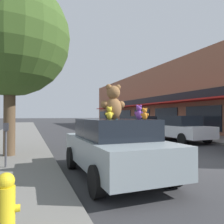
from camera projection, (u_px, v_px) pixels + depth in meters
name	position (u px, v px, depth m)	size (l,w,h in m)	color
ground_plane	(197.00, 163.00, 7.36)	(260.00, 260.00, 0.00)	#333335
storefront_row	(197.00, 100.00, 27.40)	(14.32, 41.20, 7.14)	#9E6047
plush_art_car	(114.00, 146.00, 5.78)	(2.01, 4.14, 1.52)	#8C999E
teddy_bear_giant	(113.00, 102.00, 5.74)	(0.67, 0.41, 0.92)	olive
teddy_bear_purple	(139.00, 112.00, 5.76)	(0.24, 0.27, 0.38)	purple
teddy_bear_yellow	(109.00, 113.00, 5.48)	(0.24, 0.15, 0.32)	yellow
teddy_bear_orange	(145.00, 114.00, 5.04)	(0.20, 0.17, 0.28)	orange
teddy_bear_black	(108.00, 113.00, 6.29)	(0.26, 0.19, 0.35)	black
teddy_bear_white	(114.00, 113.00, 6.16)	(0.21, 0.23, 0.33)	white
teddy_bear_teal	(116.00, 115.00, 6.40)	(0.18, 0.15, 0.25)	teal
parked_car_far_center	(179.00, 128.00, 13.55)	(1.94, 4.55, 1.60)	silver
parked_car_far_right	(140.00, 125.00, 18.25)	(1.93, 4.59, 1.56)	maroon
street_tree	(10.00, 37.00, 8.17)	(4.44, 4.44, 6.65)	brown
fire_hydrant	(6.00, 205.00, 2.65)	(0.33, 0.22, 0.79)	yellow
parking_meter	(6.00, 139.00, 6.27)	(0.14, 0.10, 1.27)	#4C4C51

